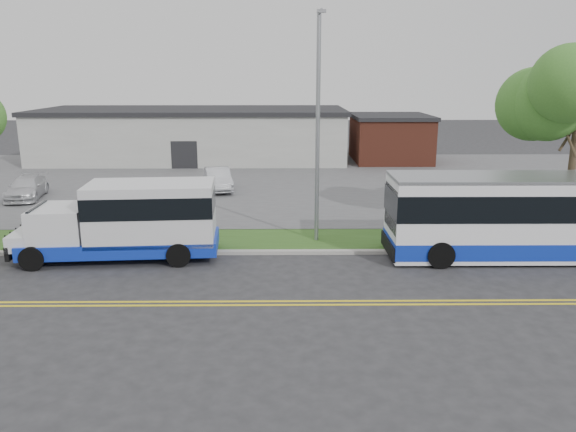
{
  "coord_description": "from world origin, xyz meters",
  "views": [
    {
      "loc": [
        1.52,
        -20.8,
        7.16
      ],
      "look_at": [
        1.74,
        1.12,
        1.6
      ],
      "focal_mm": 35.0,
      "sensor_mm": 36.0,
      "label": 1
    }
  ],
  "objects_px": {
    "streetlight_near": "(318,122)",
    "parked_car_b": "(27,188)",
    "parked_car_a": "(218,179)",
    "shuttle_bus": "(132,219)",
    "pedestrian": "(79,225)",
    "transit_bus": "(540,217)"
  },
  "relations": [
    {
      "from": "streetlight_near",
      "to": "transit_bus",
      "type": "xyz_separation_m",
      "value": [
        8.71,
        -2.13,
        -3.55
      ]
    },
    {
      "from": "transit_bus",
      "to": "pedestrian",
      "type": "relative_size",
      "value": 6.54
    },
    {
      "from": "transit_bus",
      "to": "parked_car_a",
      "type": "bearing_deg",
      "value": 137.44
    },
    {
      "from": "parked_car_a",
      "to": "parked_car_b",
      "type": "relative_size",
      "value": 0.97
    },
    {
      "from": "pedestrian",
      "to": "streetlight_near",
      "type": "bearing_deg",
      "value": 151.26
    },
    {
      "from": "streetlight_near",
      "to": "parked_car_b",
      "type": "height_order",
      "value": "streetlight_near"
    },
    {
      "from": "shuttle_bus",
      "to": "streetlight_near",
      "type": "bearing_deg",
      "value": 11.58
    },
    {
      "from": "shuttle_bus",
      "to": "pedestrian",
      "type": "relative_size",
      "value": 4.42
    },
    {
      "from": "parked_car_b",
      "to": "parked_car_a",
      "type": "bearing_deg",
      "value": 2.9
    },
    {
      "from": "pedestrian",
      "to": "parked_car_a",
      "type": "relative_size",
      "value": 0.44
    },
    {
      "from": "parked_car_a",
      "to": "parked_car_b",
      "type": "height_order",
      "value": "parked_car_a"
    },
    {
      "from": "shuttle_bus",
      "to": "pedestrian",
      "type": "bearing_deg",
      "value": 150.27
    },
    {
      "from": "pedestrian",
      "to": "parked_car_b",
      "type": "relative_size",
      "value": 0.43
    },
    {
      "from": "streetlight_near",
      "to": "shuttle_bus",
      "type": "relative_size",
      "value": 1.17
    },
    {
      "from": "streetlight_near",
      "to": "parked_car_b",
      "type": "bearing_deg",
      "value": 152.14
    },
    {
      "from": "streetlight_near",
      "to": "parked_car_b",
      "type": "xyz_separation_m",
      "value": [
        -16.39,
        8.66,
        -4.51
      ]
    },
    {
      "from": "streetlight_near",
      "to": "transit_bus",
      "type": "height_order",
      "value": "streetlight_near"
    },
    {
      "from": "transit_bus",
      "to": "pedestrian",
      "type": "bearing_deg",
      "value": 176.15
    },
    {
      "from": "pedestrian",
      "to": "parked_car_b",
      "type": "distance_m",
      "value": 11.44
    },
    {
      "from": "parked_car_b",
      "to": "streetlight_near",
      "type": "bearing_deg",
      "value": -37.03
    },
    {
      "from": "parked_car_a",
      "to": "pedestrian",
      "type": "bearing_deg",
      "value": -123.51
    },
    {
      "from": "parked_car_b",
      "to": "shuttle_bus",
      "type": "bearing_deg",
      "value": -59.29
    }
  ]
}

